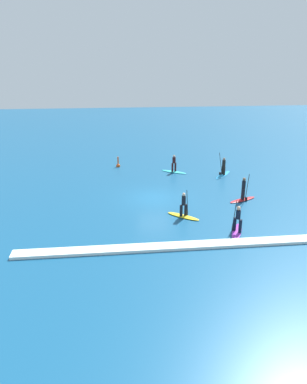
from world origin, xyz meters
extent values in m
plane|color=navy|center=(0.00, 0.00, 0.00)|extent=(120.00, 120.00, 0.00)
ellipsoid|color=red|center=(6.94, -1.34, 0.05)|extent=(2.55, 1.59, 0.10)
cylinder|color=black|center=(6.92, -1.50, 0.54)|extent=(0.27, 0.27, 0.89)
cylinder|color=black|center=(6.95, -1.18, 0.54)|extent=(0.27, 0.27, 0.89)
cylinder|color=black|center=(6.94, -1.34, 1.30)|extent=(0.39, 0.39, 0.64)
sphere|color=brown|center=(6.94, -1.34, 1.75)|extent=(0.34, 0.34, 0.25)
cylinder|color=black|center=(7.18, -1.50, 1.17)|extent=(0.14, 0.24, 2.13)
cube|color=black|center=(7.18, -1.50, 0.16)|extent=(0.14, 0.21, 0.32)
ellipsoid|color=#33C6CC|center=(2.81, 6.99, 0.04)|extent=(2.53, 2.00, 0.09)
cylinder|color=#381414|center=(2.65, 6.92, 0.51)|extent=(0.26, 0.26, 0.85)
cylinder|color=#381414|center=(2.97, 7.07, 0.51)|extent=(0.26, 0.26, 0.85)
cylinder|color=#381414|center=(2.81, 6.99, 1.23)|extent=(0.44, 0.44, 0.57)
sphere|color=tan|center=(2.81, 6.99, 1.63)|extent=(0.32, 0.32, 0.23)
ellipsoid|color=yellow|center=(1.66, -4.08, 0.05)|extent=(2.29, 2.09, 0.11)
cylinder|color=black|center=(1.49, -4.14, 0.51)|extent=(0.30, 0.30, 0.81)
cylinder|color=black|center=(1.84, -4.02, 0.51)|extent=(0.30, 0.30, 0.81)
cylinder|color=black|center=(1.66, -4.08, 1.25)|extent=(0.41, 0.41, 0.66)
sphere|color=beige|center=(1.66, -4.08, 1.69)|extent=(0.33, 0.33, 0.23)
cylinder|color=black|center=(1.93, -3.99, 1.06)|extent=(0.21, 0.24, 1.90)
cube|color=black|center=(1.93, -3.99, 0.17)|extent=(0.18, 0.19, 0.32)
ellipsoid|color=#1E8CD1|center=(7.36, 5.46, 0.04)|extent=(2.42, 2.90, 0.07)
cylinder|color=black|center=(7.31, 5.59, 0.48)|extent=(0.26, 0.26, 0.81)
cylinder|color=black|center=(7.41, 5.33, 0.48)|extent=(0.26, 0.26, 0.81)
cylinder|color=black|center=(7.36, 5.46, 1.19)|extent=(0.45, 0.45, 0.61)
sphere|color=#A37556|center=(7.36, 5.46, 1.61)|extent=(0.32, 0.32, 0.23)
cylinder|color=black|center=(7.07, 5.50, 1.15)|extent=(0.35, 0.29, 2.13)
cube|color=black|center=(7.07, 5.50, 0.13)|extent=(0.20, 0.17, 0.32)
ellipsoid|color=purple|center=(4.61, -6.98, 0.05)|extent=(1.66, 2.73, 0.10)
cylinder|color=black|center=(4.74, -7.16, 0.54)|extent=(0.28, 0.28, 0.87)
cylinder|color=black|center=(4.49, -6.80, 0.54)|extent=(0.28, 0.28, 0.87)
cylinder|color=black|center=(4.61, -6.98, 1.27)|extent=(0.39, 0.39, 0.59)
sphere|color=tan|center=(4.61, -6.98, 1.70)|extent=(0.34, 0.34, 0.26)
cylinder|color=black|center=(4.45, -6.74, 1.14)|extent=(0.22, 0.13, 2.07)
cube|color=black|center=(4.45, -6.74, 0.16)|extent=(0.21, 0.14, 0.32)
sphere|color=#E55119|center=(-2.60, 9.61, 0.11)|extent=(0.42, 0.42, 0.42)
cylinder|color=#E55119|center=(-2.60, 9.61, 0.53)|extent=(0.14, 0.14, 1.06)
cube|color=white|center=(0.00, -8.54, 0.09)|extent=(18.17, 0.90, 0.18)
camera|label=1|loc=(-3.17, -28.11, 10.54)|focal=35.11mm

